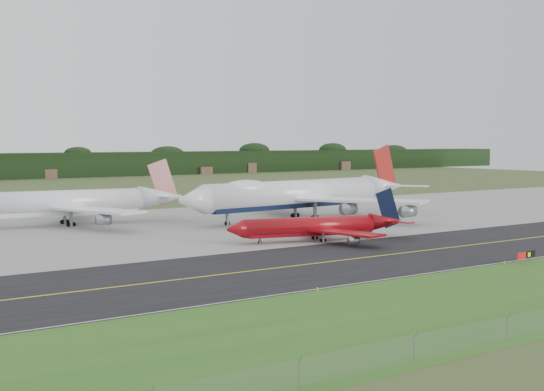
{
  "coord_description": "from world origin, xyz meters",
  "views": [
    {
      "loc": [
        -87.11,
        -92.06,
        18.42
      ],
      "look_at": [
        -7.74,
        22.0,
        8.18
      ],
      "focal_mm": 50.0,
      "sensor_mm": 36.0,
      "label": 1
    }
  ],
  "objects": [
    {
      "name": "ground",
      "position": [
        0.0,
        0.0,
        0.0
      ],
      "size": [
        600.0,
        600.0,
        0.0
      ],
      "primitive_type": "plane",
      "color": "#354A22",
      "rests_on": "ground"
    },
    {
      "name": "taxiway",
      "position": [
        0.0,
        -4.0,
        0.01
      ],
      "size": [
        400.0,
        32.0,
        0.02
      ],
      "primitive_type": "cube",
      "color": "black",
      "rests_on": "ground"
    },
    {
      "name": "apron",
      "position": [
        0.0,
        51.0,
        0.01
      ],
      "size": [
        400.0,
        78.0,
        0.01
      ],
      "primitive_type": "cube",
      "color": "gray",
      "rests_on": "ground"
    },
    {
      "name": "taxiway_centreline",
      "position": [
        0.0,
        -4.0,
        0.03
      ],
      "size": [
        400.0,
        0.4,
        0.0
      ],
      "primitive_type": "cube",
      "color": "yellow",
      "rests_on": "taxiway"
    },
    {
      "name": "taxiway_edge_line",
      "position": [
        0.0,
        -19.5,
        0.03
      ],
      "size": [
        400.0,
        0.25,
        0.0
      ],
      "primitive_type": "cube",
      "color": "silver",
      "rests_on": "taxiway"
    },
    {
      "name": "jet_ba_747",
      "position": [
        17.91,
        47.39,
        5.85
      ],
      "size": [
        68.47,
        56.46,
        17.2
      ],
      "color": "white",
      "rests_on": "ground"
    },
    {
      "name": "jet_red_737",
      "position": [
        -1.62,
        15.85,
        2.59
      ],
      "size": [
        34.31,
        27.41,
        9.38
      ],
      "color": "maroon",
      "rests_on": "ground"
    },
    {
      "name": "jet_star_tail",
      "position": [
        -30.77,
        66.46,
        4.69
      ],
      "size": [
        53.41,
        44.4,
        14.08
      ],
      "color": "white",
      "rests_on": "ground"
    },
    {
      "name": "taxiway_sign",
      "position": [
        8.15,
        -21.76,
        1.21
      ],
      "size": [
        5.13,
        0.97,
        1.72
      ],
      "color": "slate",
      "rests_on": "ground"
    },
    {
      "name": "edge_marker_left",
      "position": [
        -30.57,
        -20.5,
        0.25
      ],
      "size": [
        0.16,
        0.16,
        0.5
      ],
      "primitive_type": "cylinder",
      "color": "yellow",
      "rests_on": "ground"
    },
    {
      "name": "edge_marker_center",
      "position": [
        4.75,
        -20.5,
        0.25
      ],
      "size": [
        0.16,
        0.16,
        0.5
      ],
      "primitive_type": "cylinder",
      "color": "yellow",
      "rests_on": "ground"
    }
  ]
}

